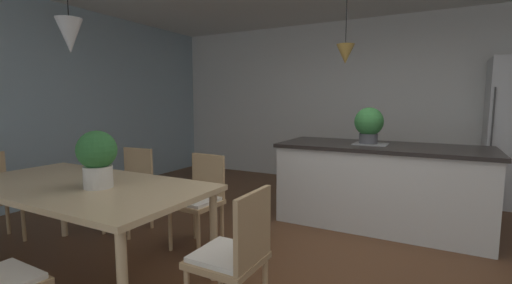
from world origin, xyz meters
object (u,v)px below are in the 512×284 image
(dining_table, at_px, (81,191))
(chair_kitchen_end, at_px, (234,255))
(chair_far_right, at_px, (200,198))
(chair_far_left, at_px, (130,186))
(potted_plant_on_island, at_px, (369,124))
(kitchen_island, at_px, (380,184))
(potted_plant_on_table, at_px, (97,156))

(dining_table, distance_m, chair_kitchen_end, 1.40)
(chair_far_right, height_order, chair_kitchen_end, same)
(chair_far_left, xyz_separation_m, potted_plant_on_island, (2.19, 1.41, 0.65))
(kitchen_island, xyz_separation_m, potted_plant_on_table, (-1.64, -2.31, 0.52))
(chair_far_right, relative_size, chair_far_left, 1.00)
(chair_far_right, distance_m, chair_kitchen_end, 1.28)
(potted_plant_on_island, bearing_deg, potted_plant_on_table, -123.03)
(chair_kitchen_end, relative_size, kitchen_island, 0.40)
(chair_far_left, relative_size, potted_plant_on_island, 2.12)
(chair_kitchen_end, xyz_separation_m, potted_plant_on_table, (-1.16, -0.01, 0.50))
(chair_far_right, distance_m, kitchen_island, 1.99)
(dining_table, height_order, chair_kitchen_end, chair_kitchen_end)
(kitchen_island, height_order, potted_plant_on_table, potted_plant_on_table)
(chair_kitchen_end, bearing_deg, chair_far_right, 136.39)
(dining_table, bearing_deg, kitchen_island, 50.81)
(dining_table, height_order, potted_plant_on_table, potted_plant_on_table)
(chair_far_left, distance_m, potted_plant_on_island, 2.68)
(chair_kitchen_end, xyz_separation_m, kitchen_island, (0.48, 2.29, -0.01))
(chair_far_right, relative_size, potted_plant_on_table, 2.07)
(chair_kitchen_end, bearing_deg, potted_plant_on_island, 81.50)
(chair_far_right, xyz_separation_m, kitchen_island, (1.41, 1.41, -0.01))
(chair_far_left, bearing_deg, chair_far_right, 0.00)
(dining_table, bearing_deg, potted_plant_on_island, 53.00)
(chair_far_right, relative_size, kitchen_island, 0.40)
(dining_table, distance_m, kitchen_island, 2.96)
(chair_kitchen_end, bearing_deg, chair_far_left, 154.46)
(chair_kitchen_end, bearing_deg, kitchen_island, 78.07)
(potted_plant_on_table, bearing_deg, chair_far_left, 127.49)
(potted_plant_on_island, relative_size, potted_plant_on_table, 0.97)
(chair_kitchen_end, relative_size, chair_far_left, 1.00)
(potted_plant_on_island, height_order, potted_plant_on_table, potted_plant_on_island)
(chair_far_left, relative_size, potted_plant_on_table, 2.07)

